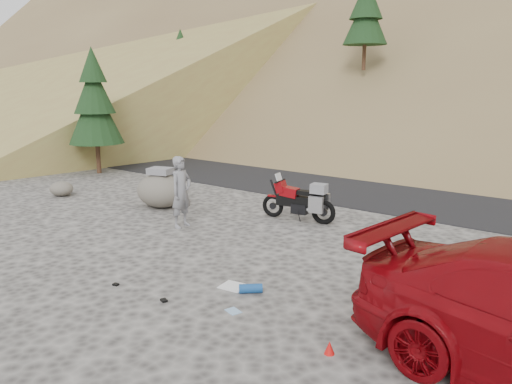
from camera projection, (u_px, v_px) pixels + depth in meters
ground at (229, 260)px, 10.45m from camera, size 140.00×140.00×0.00m
road at (399, 189)px, 17.38m from camera, size 120.00×7.00×0.05m
conifer_verge at (94, 102)px, 19.91m from camera, size 2.20×2.20×5.04m
motorcycle at (301, 201)px, 13.31m from camera, size 2.12×0.83×1.27m
man at (182, 227)px, 12.87m from camera, size 0.50×0.70×1.83m
boulder at (161, 190)px, 14.81m from camera, size 1.68×1.47×1.18m
small_rock at (61, 189)px, 16.36m from camera, size 0.80×0.72×0.48m
gear_white_cloth at (233, 286)px, 9.08m from camera, size 0.51×0.47×0.02m
gear_blue_mat at (251, 288)px, 8.80m from camera, size 0.41×0.40×0.16m
gear_bottle at (376, 319)px, 7.61m from camera, size 0.10×0.10×0.21m
gear_funnel at (329, 348)px, 6.81m from camera, size 0.17×0.17×0.19m
gear_glove_a at (164, 300)px, 8.46m from camera, size 0.15×0.13×0.04m
gear_glove_b at (116, 284)px, 9.13m from camera, size 0.12×0.10×0.04m
gear_blue_cloth at (233, 311)px, 8.10m from camera, size 0.30×0.25×0.01m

